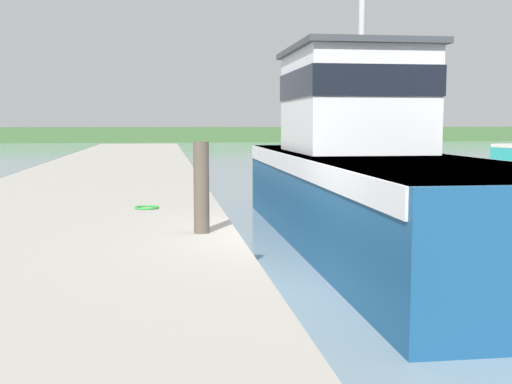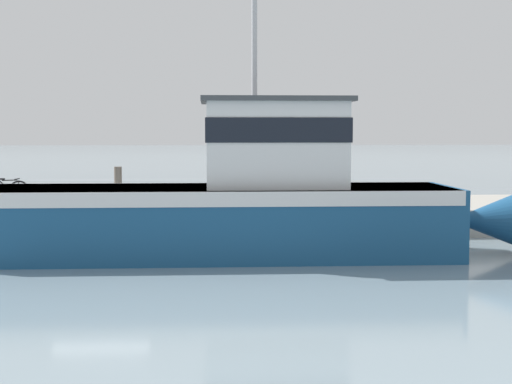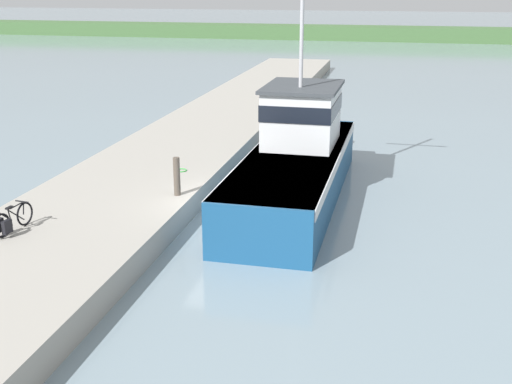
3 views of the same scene
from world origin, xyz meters
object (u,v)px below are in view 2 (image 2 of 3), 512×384
bicycle_touring (0,191)px  water_bottle_by_bike (9,195)px  fishing_boat_main (244,200)px  mooring_post (118,189)px

bicycle_touring → water_bottle_by_bike: bearing=-176.1°
fishing_boat_main → mooring_post: fishing_boat_main is taller
fishing_boat_main → water_bottle_by_bike: size_ratio=55.73×
mooring_post → water_bottle_by_bike: size_ratio=5.15×
fishing_boat_main → mooring_post: bearing=-134.6°
bicycle_touring → mooring_post: size_ratio=1.31×
bicycle_touring → mooring_post: bearing=56.7°
bicycle_touring → fishing_boat_main: bearing=53.9°
fishing_boat_main → water_bottle_by_bike: (-8.04, -7.69, -0.49)m
fishing_boat_main → water_bottle_by_bike: bearing=-135.8°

